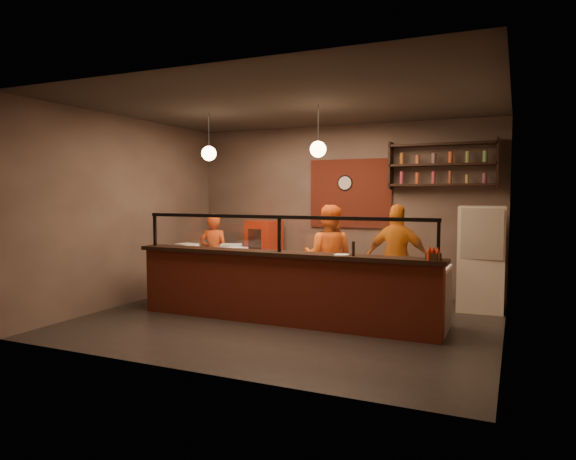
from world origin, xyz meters
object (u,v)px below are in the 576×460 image
at_px(cook_left, 214,254).
at_px(cook_right, 397,259).
at_px(cook_mid, 328,257).
at_px(condiment_caddy, 434,256).
at_px(fridge, 481,258).
at_px(wall_clock, 345,183).
at_px(pizza_dough, 339,261).
at_px(pepper_mill, 353,249).
at_px(red_cooler, 264,255).

xyz_separation_m(cook_left, cook_right, (3.45, -0.05, 0.10)).
bearing_deg(cook_mid, condiment_caddy, 137.15).
bearing_deg(cook_right, fridge, -149.05).
height_order(wall_clock, cook_right, wall_clock).
bearing_deg(fridge, pizza_dough, -140.05).
xyz_separation_m(cook_right, condiment_caddy, (0.77, -1.49, 0.24)).
relative_size(condiment_caddy, pepper_mill, 0.82).
xyz_separation_m(cook_left, pepper_mill, (3.17, -1.53, 0.39)).
bearing_deg(pepper_mill, condiment_caddy, -0.55).
relative_size(wall_clock, fridge, 0.18).
relative_size(cook_right, condiment_caddy, 10.80).
xyz_separation_m(wall_clock, pepper_mill, (1.02, -2.80, -0.94)).
bearing_deg(pepper_mill, fridge, 55.83).
bearing_deg(cook_mid, wall_clock, -90.12).
bearing_deg(pizza_dough, wall_clock, 105.95).
distance_m(red_cooler, pizza_dough, 3.02).
bearing_deg(wall_clock, pepper_mill, -70.05).
height_order(cook_left, pizza_dough, cook_left).
bearing_deg(cook_left, pizza_dough, 145.83).
distance_m(wall_clock, pizza_dough, 2.69).
bearing_deg(red_cooler, pepper_mill, -35.02).
bearing_deg(fridge, cook_right, -152.46).
distance_m(pizza_dough, pepper_mill, 0.65).
xyz_separation_m(fridge, red_cooler, (-4.09, 0.31, -0.17)).
distance_m(condiment_caddy, pepper_mill, 1.05).
height_order(wall_clock, pizza_dough, wall_clock).
xyz_separation_m(wall_clock, condiment_caddy, (2.07, -2.81, -1.00)).
height_order(wall_clock, cook_left, wall_clock).
bearing_deg(cook_mid, fridge, -167.01).
distance_m(cook_right, pizza_dough, 1.18).
bearing_deg(condiment_caddy, cook_mid, 144.65).
height_order(cook_left, condiment_caddy, cook_left).
height_order(red_cooler, condiment_caddy, red_cooler).
xyz_separation_m(wall_clock, fridge, (2.50, -0.62, -1.25)).
distance_m(cook_mid, red_cooler, 2.14).
relative_size(fridge, pepper_mill, 8.71).
height_order(cook_right, pizza_dough, cook_right).
relative_size(cook_left, cook_mid, 0.89).
bearing_deg(cook_right, pizza_dough, 58.02).
relative_size(cook_left, pepper_mill, 7.85).
relative_size(red_cooler, condiment_caddy, 8.49).
xyz_separation_m(fridge, pepper_mill, (-1.48, -2.18, 0.31)).
distance_m(cook_mid, pizza_dough, 0.96).
bearing_deg(cook_right, red_cooler, -18.63).
relative_size(cook_mid, condiment_caddy, 10.71).
xyz_separation_m(pizza_dough, condiment_caddy, (1.41, -0.50, 0.20)).
relative_size(cook_left, pizza_dough, 3.05).
relative_size(fridge, pizza_dough, 3.39).
bearing_deg(wall_clock, fridge, -13.91).
height_order(fridge, pepper_mill, fridge).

